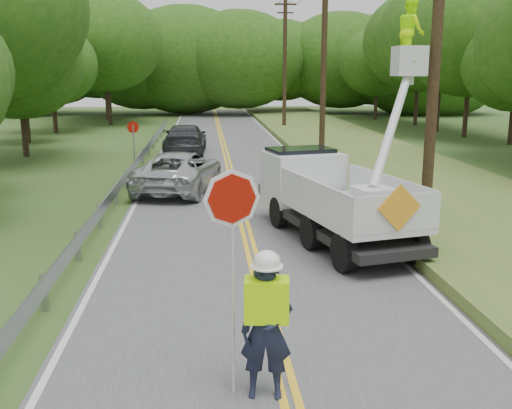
{
  "coord_description": "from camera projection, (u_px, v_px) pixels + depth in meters",
  "views": [
    {
      "loc": [
        -1.08,
        -6.61,
        4.35
      ],
      "look_at": [
        0.0,
        6.0,
        1.5
      ],
      "focal_mm": 41.6,
      "sensor_mm": 36.0,
      "label": 1
    }
  ],
  "objects": [
    {
      "name": "road",
      "position": [
        237.0,
        196.0,
        21.07
      ],
      "size": [
        7.2,
        96.0,
        0.03
      ],
      "color": "#4C4C4E",
      "rests_on": "ground"
    },
    {
      "name": "guardrail",
      "position": [
        125.0,
        178.0,
        21.5
      ],
      "size": [
        0.18,
        48.0,
        0.77
      ],
      "color": "gray",
      "rests_on": "ground"
    },
    {
      "name": "utility_poles",
      "position": [
        359.0,
        47.0,
        23.26
      ],
      "size": [
        1.6,
        43.3,
        10.0
      ],
      "color": "black",
      "rests_on": "ground"
    },
    {
      "name": "tall_grass_verge",
      "position": [
        431.0,
        189.0,
        21.63
      ],
      "size": [
        7.0,
        96.0,
        0.3
      ],
      "primitive_type": "cube",
      "color": "#4E6F2B",
      "rests_on": "ground"
    },
    {
      "name": "treeline_left",
      "position": [
        44.0,
        44.0,
        34.32
      ],
      "size": [
        11.58,
        56.53,
        11.55
      ],
      "color": "#332319",
      "rests_on": "ground"
    },
    {
      "name": "treeline_horizon",
      "position": [
        236.0,
        60.0,
        60.76
      ],
      "size": [
        58.6,
        14.78,
        12.51
      ],
      "color": "#1F4D11",
      "rests_on": "ground"
    },
    {
      "name": "flagger",
      "position": [
        266.0,
        320.0,
        7.86
      ],
      "size": [
        1.19,
        0.53,
        3.12
      ],
      "color": "#191E33",
      "rests_on": "road"
    },
    {
      "name": "bucket_truck",
      "position": [
        329.0,
        181.0,
        16.03
      ],
      "size": [
        4.15,
        6.48,
        6.18
      ],
      "color": "black",
      "rests_on": "road"
    },
    {
      "name": "suv_silver",
      "position": [
        179.0,
        171.0,
        21.82
      ],
      "size": [
        3.51,
        5.69,
        1.47
      ],
      "primitive_type": "imported",
      "rotation": [
        0.0,
        0.0,
        2.93
      ],
      "color": "silver",
      "rests_on": "road"
    },
    {
      "name": "suv_darkgrey",
      "position": [
        185.0,
        139.0,
        31.99
      ],
      "size": [
        2.35,
        5.4,
        1.55
      ],
      "primitive_type": "imported",
      "rotation": [
        0.0,
        0.0,
        3.11
      ],
      "color": "#34373B",
      "rests_on": "road"
    },
    {
      "name": "stop_sign_permanent",
      "position": [
        134.0,
        141.0,
        24.3
      ],
      "size": [
        0.47,
        0.23,
        2.38
      ],
      "color": "gray",
      "rests_on": "ground"
    }
  ]
}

